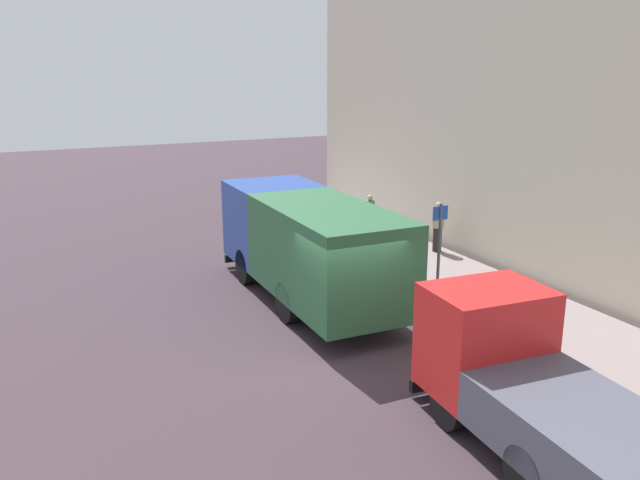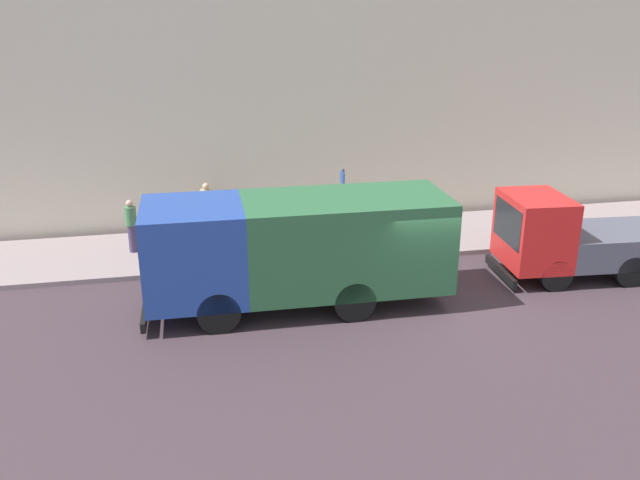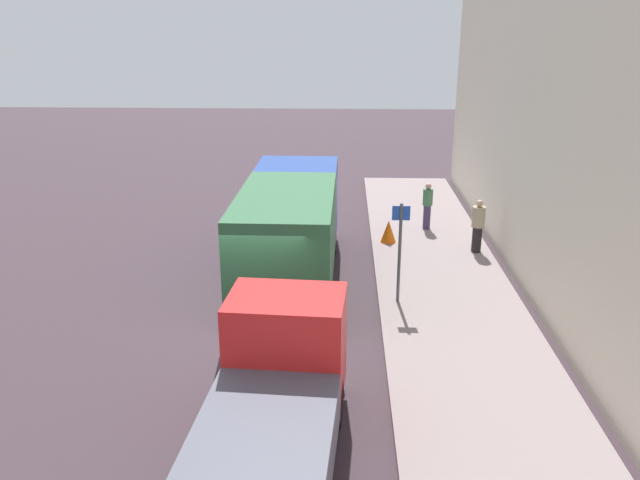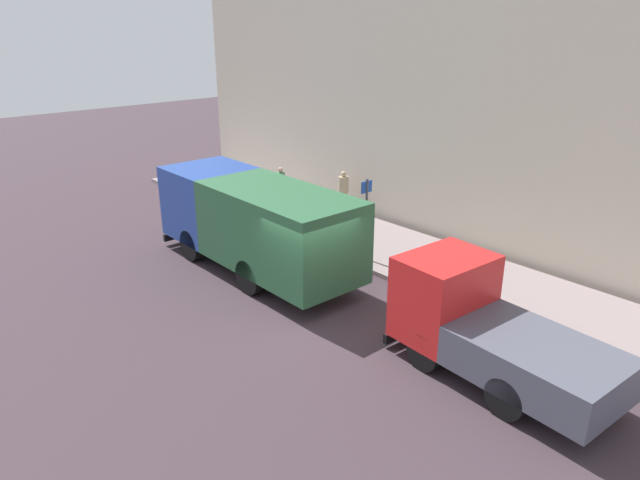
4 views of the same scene
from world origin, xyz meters
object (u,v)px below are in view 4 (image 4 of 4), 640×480
at_px(large_utility_truck, 255,221).
at_px(street_sign_post, 366,213).
at_px(small_flatbed_truck, 486,328).
at_px(pedestrian_standing, 281,186).
at_px(pedestrian_walking, 343,191).
at_px(traffic_cone_orange, 276,213).

relative_size(large_utility_truck, street_sign_post, 2.91).
relative_size(small_flatbed_truck, pedestrian_standing, 3.16).
xyz_separation_m(large_utility_truck, pedestrian_walking, (5.58, 1.98, -0.59)).
bearing_deg(small_flatbed_truck, street_sign_post, 71.07).
xyz_separation_m(small_flatbed_truck, traffic_cone_orange, (2.52, 10.53, -0.58)).
bearing_deg(small_flatbed_truck, pedestrian_standing, 75.65).
bearing_deg(street_sign_post, pedestrian_standing, 76.61).
bearing_deg(small_flatbed_truck, large_utility_truck, 96.68).
bearing_deg(pedestrian_walking, traffic_cone_orange, 160.75).
relative_size(large_utility_truck, small_flatbed_truck, 1.49).
distance_m(large_utility_truck, street_sign_post, 3.40).
relative_size(pedestrian_walking, traffic_cone_orange, 2.31).
height_order(pedestrian_walking, street_sign_post, street_sign_post).
distance_m(pedestrian_walking, traffic_cone_orange, 2.83).
relative_size(large_utility_truck, pedestrian_standing, 4.69).
distance_m(large_utility_truck, pedestrian_standing, 6.08).
xyz_separation_m(large_utility_truck, street_sign_post, (2.87, -1.82, 0.07)).
bearing_deg(large_utility_truck, pedestrian_walking, 20.16).
height_order(small_flatbed_truck, pedestrian_walking, small_flatbed_truck).
height_order(pedestrian_standing, street_sign_post, street_sign_post).
bearing_deg(large_utility_truck, traffic_cone_orange, 44.33).
bearing_deg(pedestrian_walking, small_flatbed_truck, -120.41).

